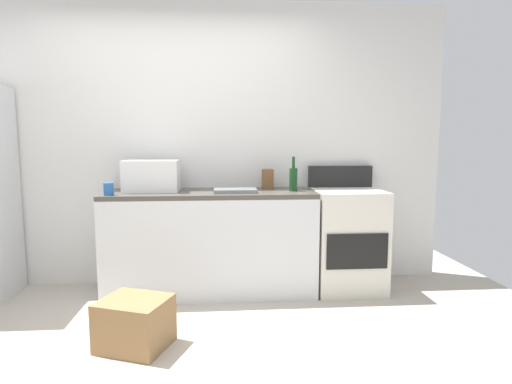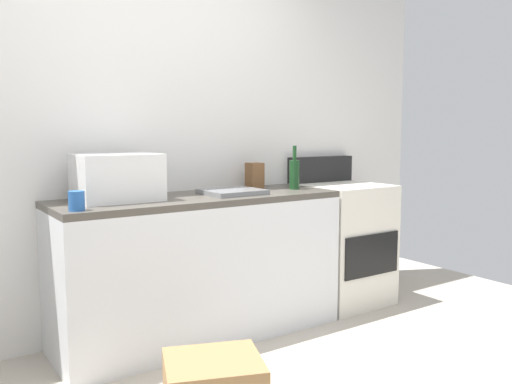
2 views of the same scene
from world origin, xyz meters
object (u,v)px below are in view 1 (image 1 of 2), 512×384
at_px(knife_block, 268,179).
at_px(wine_bottle, 293,179).
at_px(microwave, 152,176).
at_px(cardboard_box_medium, 135,323).
at_px(stove_oven, 346,238).
at_px(coffee_mug, 109,189).

bearing_deg(knife_block, wine_bottle, -42.60).
bearing_deg(microwave, cardboard_box_medium, -88.02).
bearing_deg(stove_oven, cardboard_box_medium, -149.59).
xyz_separation_m(stove_oven, microwave, (-1.72, 0.04, 0.57)).
relative_size(coffee_mug, cardboard_box_medium, 0.24).
relative_size(knife_block, cardboard_box_medium, 0.43).
distance_m(microwave, cardboard_box_medium, 1.35).
distance_m(stove_oven, coffee_mug, 2.09).
relative_size(wine_bottle, cardboard_box_medium, 0.72).
distance_m(stove_oven, microwave, 1.82).
bearing_deg(stove_oven, microwave, 178.65).
bearing_deg(coffee_mug, stove_oven, 5.99).
bearing_deg(coffee_mug, knife_block, 15.08).
height_order(knife_block, cardboard_box_medium, knife_block).
xyz_separation_m(stove_oven, wine_bottle, (-0.50, -0.04, 0.54)).
distance_m(microwave, coffee_mug, 0.40).
xyz_separation_m(microwave, cardboard_box_medium, (0.04, -1.03, -0.87)).
bearing_deg(knife_block, stove_oven, -11.56).
distance_m(microwave, knife_block, 1.03).
bearing_deg(microwave, stove_oven, -1.35).
relative_size(wine_bottle, coffee_mug, 3.00).
distance_m(stove_oven, cardboard_box_medium, 1.98).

